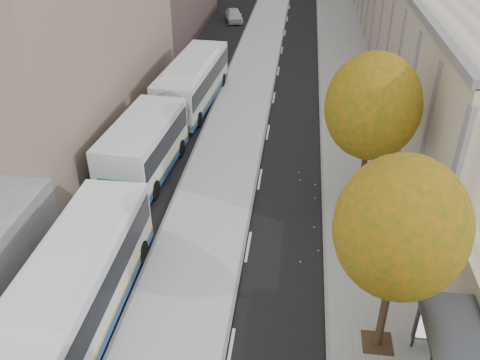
# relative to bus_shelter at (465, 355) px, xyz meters

# --- Properties ---
(bus_platform) EXTENTS (4.25, 150.00, 0.15)m
(bus_platform) POSITION_rel_bus_shelter_xyz_m (-9.56, 24.04, -2.11)
(bus_platform) COLOR silver
(bus_platform) RESTS_ON ground
(sidewalk) EXTENTS (4.75, 150.00, 0.08)m
(sidewalk) POSITION_rel_bus_shelter_xyz_m (-1.56, 24.04, -2.15)
(sidewalk) COLOR gray
(sidewalk) RESTS_ON ground
(bus_shelter) EXTENTS (1.90, 4.40, 2.53)m
(bus_shelter) POSITION_rel_bus_shelter_xyz_m (0.00, 0.00, 0.00)
(bus_shelter) COLOR #383A3F
(bus_shelter) RESTS_ON sidewalk
(tree_c) EXTENTS (4.20, 4.20, 7.28)m
(tree_c) POSITION_rel_bus_shelter_xyz_m (-2.09, 2.04, 3.06)
(tree_c) COLOR black
(tree_c) RESTS_ON sidewalk
(tree_d) EXTENTS (4.40, 4.40, 7.60)m
(tree_d) POSITION_rel_bus_shelter_xyz_m (-2.09, 11.04, 3.28)
(tree_d) COLOR black
(tree_d) RESTS_ON sidewalk
(bus_far) EXTENTS (4.06, 19.43, 3.21)m
(bus_far) POSITION_rel_bus_shelter_xyz_m (-13.36, 18.70, -0.43)
(bus_far) COLOR silver
(bus_far) RESTS_ON ground
(distant_car) EXTENTS (2.71, 4.52, 1.44)m
(distant_car) POSITION_rel_bus_shelter_xyz_m (-13.32, 47.11, -1.47)
(distant_car) COLOR silver
(distant_car) RESTS_ON ground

